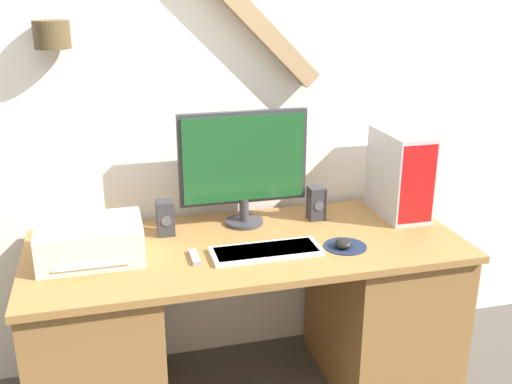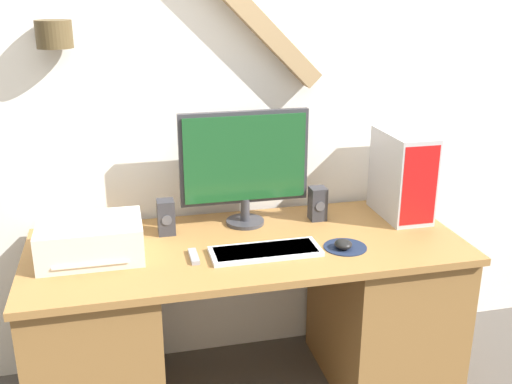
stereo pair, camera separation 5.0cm
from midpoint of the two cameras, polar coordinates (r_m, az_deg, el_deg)
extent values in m
cube|color=white|center=(2.67, -3.63, 10.78)|extent=(6.40, 0.05, 2.70)
cylinder|color=#4C3D23|center=(2.51, -19.43, 13.96)|extent=(0.14, 0.14, 0.11)
cube|color=olive|center=(2.46, -1.43, -5.21)|extent=(1.77, 0.72, 0.03)
cube|color=olive|center=(2.59, -15.42, -13.98)|extent=(0.49, 0.66, 0.71)
cube|color=olive|center=(2.82, 11.33, -10.63)|extent=(0.49, 0.66, 0.71)
cylinder|color=#333338|center=(2.64, -1.69, -2.85)|extent=(0.17, 0.17, 0.02)
cylinder|color=#333338|center=(2.62, -1.70, -1.69)|extent=(0.04, 0.04, 0.10)
cube|color=#333338|center=(2.55, -1.79, 3.29)|extent=(0.56, 0.03, 0.40)
cube|color=#194C23|center=(2.54, -1.71, 3.19)|extent=(0.53, 0.01, 0.37)
cube|color=silver|center=(2.36, 0.35, -5.68)|extent=(0.43, 0.16, 0.02)
cube|color=white|center=(2.35, 0.35, -5.56)|extent=(0.40, 0.14, 0.01)
cylinder|color=#19233D|center=(2.44, 7.90, -5.14)|extent=(0.17, 0.17, 0.00)
ellipsoid|color=black|center=(2.42, 7.73, -4.88)|extent=(0.07, 0.08, 0.04)
cube|color=#B2B2B7|center=(2.76, 13.03, 1.72)|extent=(0.18, 0.33, 0.39)
cube|color=red|center=(2.63, 14.60, 0.68)|extent=(0.16, 0.01, 0.35)
cube|color=beige|center=(2.38, -16.06, -4.52)|extent=(0.39, 0.28, 0.15)
cube|color=white|center=(2.32, -15.99, -6.24)|extent=(0.27, 0.13, 0.01)
cube|color=#2D2D33|center=(2.54, -9.19, -2.45)|extent=(0.07, 0.07, 0.15)
cylinder|color=#47474C|center=(2.50, -9.11, -2.76)|extent=(0.04, 0.00, 0.04)
cube|color=#2D2D33|center=(2.68, 5.22, -1.06)|extent=(0.07, 0.07, 0.15)
cylinder|color=#47474C|center=(2.65, 5.49, -1.33)|extent=(0.04, 0.00, 0.04)
cube|color=gray|center=(2.33, -6.49, -6.17)|extent=(0.03, 0.13, 0.02)
camera|label=1|loc=(0.03, -90.60, -0.21)|focal=42.00mm
camera|label=2|loc=(0.03, 89.40, 0.21)|focal=42.00mm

